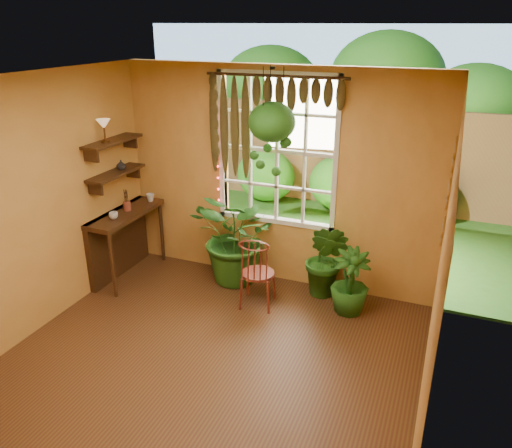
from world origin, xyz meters
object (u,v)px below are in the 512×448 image
Objects in this scene: windsor_chair at (257,283)px; hanging_basket at (272,129)px; potted_plant_mid at (327,260)px; potted_plant_left at (239,238)px; counter_ledge at (121,235)px.

windsor_chair is 1.79m from hanging_basket.
windsor_chair is at bearing -87.90° from hanging_basket.
windsor_chair is at bearing -142.76° from potted_plant_mid.
potted_plant_left is at bearing 125.23° from windsor_chair.
potted_plant_mid reaches higher than counter_ledge.
hanging_basket reaches higher than counter_ledge.
potted_plant_left is 1.04× the size of hanging_basket.
windsor_chair is 0.71m from potted_plant_left.
counter_ledge is 1.15× the size of windsor_chair.
potted_plant_left reaches higher than windsor_chair.
potted_plant_left reaches higher than counter_ledge.
potted_plant_left is at bearing -177.26° from hanging_basket.
hanging_basket is (-0.02, 0.48, 1.72)m from windsor_chair.
hanging_basket is at bearing 83.92° from windsor_chair.
windsor_chair is 0.89m from potted_plant_mid.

